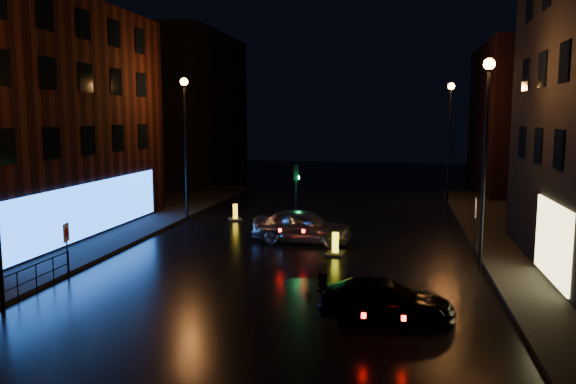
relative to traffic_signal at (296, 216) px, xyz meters
name	(u,v)px	position (x,y,z in m)	size (l,w,h in m)	color
ground	(256,306)	(1.20, -14.00, -0.50)	(120.00, 120.00, 0.00)	black
pavement_left	(30,236)	(-12.80, -6.00, -0.43)	(12.00, 44.00, 0.15)	black
building_far_left	(185,108)	(-14.80, 21.00, 6.50)	(8.00, 16.00, 14.00)	black
building_far_right	(530,119)	(16.20, 18.00, 5.50)	(8.00, 14.00, 12.00)	black
street_lamp_lfar	(185,127)	(-6.60, 0.00, 5.06)	(0.44, 0.44, 8.37)	black
street_lamp_rnear	(486,131)	(9.00, -8.00, 5.06)	(0.44, 0.44, 8.37)	black
street_lamp_rfar	(450,126)	(9.00, 8.00, 5.06)	(0.44, 0.44, 8.37)	black
traffic_signal	(296,216)	(0.00, 0.00, 0.00)	(1.40, 2.40, 3.45)	black
guard_railing	(17,279)	(-6.80, -15.00, 0.24)	(0.05, 6.04, 1.00)	black
silver_hatchback	(303,226)	(1.12, -4.48, 0.32)	(1.95, 4.84, 1.65)	#9D9FA5
dark_sedan	(385,300)	(5.36, -14.40, 0.10)	(1.69, 4.15, 1.20)	black
bollard_near	(335,250)	(2.98, -6.62, -0.28)	(0.85, 1.20, 1.00)	black
bollard_far	(235,217)	(-3.84, 0.71, -0.29)	(1.11, 1.30, 0.96)	black
road_sign_left	(66,237)	(-6.70, -12.22, 1.08)	(0.16, 0.51, 2.11)	black
road_sign_right	(475,213)	(9.10, -5.31, 1.39)	(0.13, 0.61, 2.53)	black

